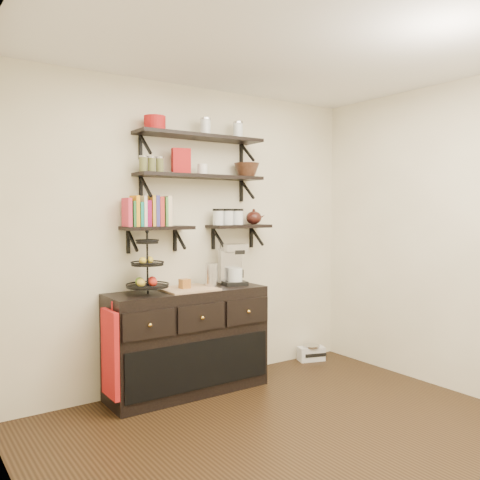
% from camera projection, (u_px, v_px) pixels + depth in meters
% --- Properties ---
extents(floor, '(3.50, 3.50, 0.00)m').
position_uv_depth(floor, '(327.00, 455.00, 3.29)').
color(floor, black).
rests_on(floor, ground).
extents(ceiling, '(3.50, 3.50, 0.02)m').
position_uv_depth(ceiling, '(332.00, 29.00, 3.13)').
color(ceiling, white).
rests_on(ceiling, back_wall).
extents(back_wall, '(3.50, 0.02, 2.70)m').
position_uv_depth(back_wall, '(194.00, 236.00, 4.65)').
color(back_wall, white).
rests_on(back_wall, ground).
extents(left_wall, '(0.02, 3.50, 2.70)m').
position_uv_depth(left_wall, '(40.00, 263.00, 2.22)').
color(left_wall, white).
rests_on(left_wall, ground).
extents(shelf_top, '(1.20, 0.27, 0.23)m').
position_uv_depth(shelf_top, '(200.00, 137.00, 4.49)').
color(shelf_top, black).
rests_on(shelf_top, back_wall).
extents(shelf_mid, '(1.20, 0.27, 0.23)m').
position_uv_depth(shelf_mid, '(201.00, 177.00, 4.51)').
color(shelf_mid, black).
rests_on(shelf_mid, back_wall).
extents(shelf_low_left, '(0.60, 0.25, 0.23)m').
position_uv_depth(shelf_low_left, '(157.00, 229.00, 4.31)').
color(shelf_low_left, black).
rests_on(shelf_low_left, back_wall).
extents(shelf_low_right, '(0.60, 0.25, 0.23)m').
position_uv_depth(shelf_low_right, '(239.00, 227.00, 4.79)').
color(shelf_low_right, black).
rests_on(shelf_low_right, back_wall).
extents(cookbooks, '(0.40, 0.15, 0.26)m').
position_uv_depth(cookbooks, '(150.00, 213.00, 4.26)').
color(cookbooks, '#D43149').
rests_on(cookbooks, shelf_low_left).
extents(glass_canisters, '(0.32, 0.10, 0.13)m').
position_uv_depth(glass_canisters, '(228.00, 218.00, 4.71)').
color(glass_canisters, silver).
rests_on(glass_canisters, shelf_low_right).
extents(sideboard, '(1.40, 0.50, 0.92)m').
position_uv_depth(sideboard, '(188.00, 341.00, 4.40)').
color(sideboard, black).
rests_on(sideboard, floor).
extents(fruit_stand, '(0.34, 0.34, 0.50)m').
position_uv_depth(fruit_stand, '(148.00, 273.00, 4.16)').
color(fruit_stand, black).
rests_on(fruit_stand, sideboard).
extents(candle, '(0.08, 0.08, 0.08)m').
position_uv_depth(candle, '(185.00, 284.00, 4.35)').
color(candle, brown).
rests_on(candle, sideboard).
extents(coffee_maker, '(0.24, 0.24, 0.38)m').
position_uv_depth(coffee_maker, '(233.00, 265.00, 4.66)').
color(coffee_maker, black).
rests_on(coffee_maker, sideboard).
extents(thermal_carafe, '(0.11, 0.11, 0.22)m').
position_uv_depth(thermal_carafe, '(211.00, 275.00, 4.48)').
color(thermal_carafe, silver).
rests_on(thermal_carafe, sideboard).
extents(apron, '(0.04, 0.29, 0.67)m').
position_uv_depth(apron, '(110.00, 354.00, 3.90)').
color(apron, '#A41311').
rests_on(apron, sideboard).
extents(radio, '(0.30, 0.23, 0.16)m').
position_uv_depth(radio, '(311.00, 353.00, 5.36)').
color(radio, silver).
rests_on(radio, floor).
extents(recipe_box, '(0.17, 0.09, 0.22)m').
position_uv_depth(recipe_box, '(181.00, 161.00, 4.39)').
color(recipe_box, '#A31213').
rests_on(recipe_box, shelf_mid).
extents(walnut_bowl, '(0.24, 0.24, 0.13)m').
position_uv_depth(walnut_bowl, '(247.00, 170.00, 4.79)').
color(walnut_bowl, black).
rests_on(walnut_bowl, shelf_mid).
extents(ramekins, '(0.09, 0.09, 0.10)m').
position_uv_depth(ramekins, '(202.00, 169.00, 4.51)').
color(ramekins, white).
rests_on(ramekins, shelf_mid).
extents(teapot, '(0.23, 0.19, 0.15)m').
position_uv_depth(teapot, '(254.00, 217.00, 4.88)').
color(teapot, '#33130F').
rests_on(teapot, shelf_low_right).
extents(red_pot, '(0.18, 0.18, 0.12)m').
position_uv_depth(red_pot, '(155.00, 123.00, 4.23)').
color(red_pot, '#A31213').
rests_on(red_pot, shelf_top).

